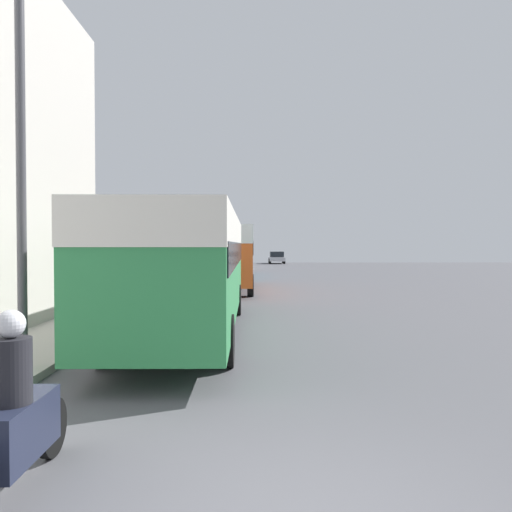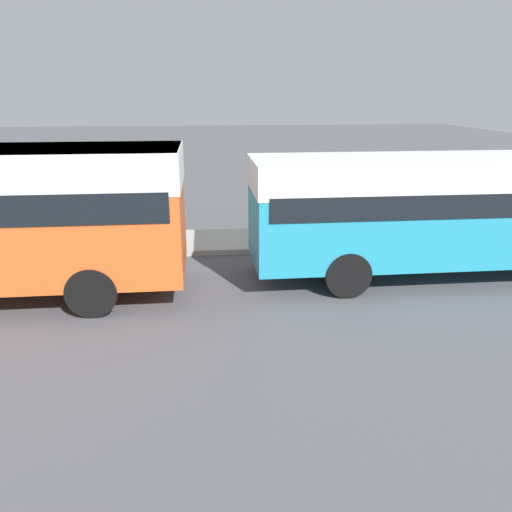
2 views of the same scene
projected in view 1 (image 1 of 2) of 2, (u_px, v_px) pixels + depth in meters
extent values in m
cube|color=#2D8447|center=(188.00, 266.00, 12.85)|extent=(2.50, 11.20, 2.54)
cube|color=silver|center=(188.00, 231.00, 12.83)|extent=(2.53, 11.25, 0.76)
cube|color=black|center=(188.00, 253.00, 12.84)|extent=(2.55, 10.75, 0.56)
cylinder|color=black|center=(166.00, 300.00, 16.33)|extent=(0.28, 1.00, 1.00)
cylinder|color=black|center=(237.00, 300.00, 16.36)|extent=(0.28, 1.00, 1.00)
cylinder|color=black|center=(104.00, 341.00, 9.39)|extent=(0.28, 1.00, 1.00)
cylinder|color=black|center=(226.00, 341.00, 9.42)|extent=(0.28, 1.00, 1.00)
cube|color=#EA5B23|center=(228.00, 254.00, 25.07)|extent=(2.49, 9.34, 2.66)
cube|color=white|center=(228.00, 236.00, 25.04)|extent=(2.52, 9.39, 0.80)
cube|color=black|center=(228.00, 248.00, 25.06)|extent=(2.54, 8.96, 0.59)
cylinder|color=black|center=(210.00, 277.00, 27.98)|extent=(0.28, 1.00, 1.00)
cylinder|color=black|center=(250.00, 277.00, 28.00)|extent=(0.28, 1.00, 1.00)
cylinder|color=black|center=(199.00, 285.00, 22.19)|extent=(0.28, 1.00, 1.00)
cylinder|color=black|center=(250.00, 285.00, 22.22)|extent=(0.28, 1.00, 1.00)
cube|color=teal|center=(229.00, 254.00, 36.31)|extent=(2.43, 10.07, 2.32)
cube|color=white|center=(229.00, 242.00, 36.29)|extent=(2.45, 10.12, 0.69)
cube|color=black|center=(229.00, 250.00, 36.30)|extent=(2.48, 9.67, 0.51)
cylinder|color=black|center=(217.00, 267.00, 39.44)|extent=(0.28, 1.00, 1.00)
cylinder|color=black|center=(245.00, 267.00, 39.47)|extent=(0.28, 1.00, 1.00)
cylinder|color=black|center=(211.00, 272.00, 33.20)|extent=(0.28, 1.00, 1.00)
cylinder|color=black|center=(244.00, 272.00, 33.23)|extent=(0.28, 1.00, 1.00)
cube|color=silver|center=(234.00, 251.00, 49.92)|extent=(2.54, 9.61, 2.30)
cube|color=#2D569E|center=(234.00, 243.00, 49.90)|extent=(2.57, 9.66, 0.69)
cube|color=black|center=(234.00, 248.00, 49.91)|extent=(2.59, 9.23, 0.51)
cylinder|color=black|center=(224.00, 262.00, 52.91)|extent=(0.28, 1.00, 1.00)
cylinder|color=black|center=(246.00, 262.00, 52.93)|extent=(0.28, 1.00, 1.00)
cylinder|color=black|center=(221.00, 264.00, 46.95)|extent=(0.28, 1.00, 1.00)
cylinder|color=black|center=(246.00, 264.00, 46.98)|extent=(0.28, 1.00, 1.00)
cube|color=#1E2338|center=(17.00, 430.00, 4.64)|extent=(0.38, 1.10, 0.55)
cylinder|color=black|center=(52.00, 427.00, 5.45)|extent=(0.10, 0.64, 0.64)
cylinder|color=black|center=(11.00, 371.00, 4.53)|extent=(0.36, 0.36, 0.60)
sphere|color=silver|center=(11.00, 324.00, 4.52)|extent=(0.26, 0.26, 0.26)
cube|color=#B7B7BC|center=(277.00, 259.00, 60.74)|extent=(1.85, 3.99, 0.48)
cube|color=black|center=(277.00, 254.00, 60.73)|extent=(1.63, 2.19, 0.66)
cylinder|color=black|center=(284.00, 261.00, 59.52)|extent=(0.22, 0.64, 0.64)
cylinder|color=black|center=(270.00, 261.00, 59.50)|extent=(0.22, 0.64, 0.64)
cylinder|color=black|center=(283.00, 261.00, 61.99)|extent=(0.22, 0.64, 0.64)
cylinder|color=black|center=(269.00, 261.00, 61.97)|extent=(0.22, 0.64, 0.64)
cylinder|color=#232838|center=(174.00, 278.00, 25.82)|extent=(0.34, 0.34, 0.82)
cylinder|color=#33477F|center=(173.00, 264.00, 25.80)|extent=(0.42, 0.42, 0.69)
sphere|color=tan|center=(173.00, 255.00, 25.79)|extent=(0.22, 0.22, 0.22)
cylinder|color=#232838|center=(203.00, 264.00, 45.38)|extent=(0.28, 0.28, 0.82)
cylinder|color=black|center=(203.00, 256.00, 45.36)|extent=(0.35, 0.35, 0.69)
sphere|color=tan|center=(203.00, 251.00, 45.35)|extent=(0.22, 0.22, 0.22)
cylinder|color=#47474C|center=(21.00, 182.00, 8.52)|extent=(0.16, 0.16, 6.47)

